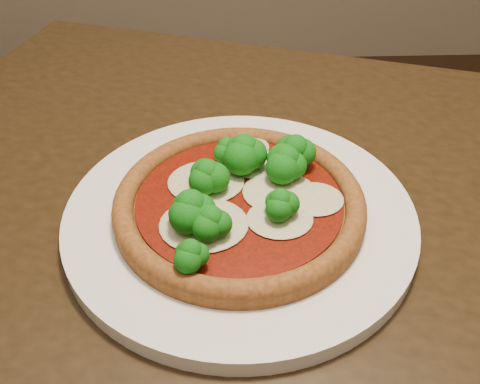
{
  "coord_description": "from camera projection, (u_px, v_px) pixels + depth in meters",
  "views": [
    {
      "loc": [
        0.01,
        -0.33,
        1.13
      ],
      "look_at": [
        0.02,
        0.07,
        0.79
      ],
      "focal_mm": 40.0,
      "sensor_mm": 36.0,
      "label": 1
    }
  ],
  "objects": [
    {
      "name": "dining_table",
      "position": [
        300.0,
        281.0,
        0.63
      ],
      "size": [
        1.25,
        1.06,
        0.75
      ],
      "rotation": [
        0.0,
        0.0,
        -0.32
      ],
      "color": "black",
      "rests_on": "floor"
    },
    {
      "name": "plate",
      "position": [
        240.0,
        215.0,
        0.55
      ],
      "size": [
        0.35,
        0.35,
        0.02
      ],
      "primitive_type": "cylinder",
      "color": "white",
      "rests_on": "dining_table"
    },
    {
      "name": "pizza",
      "position": [
        239.0,
        197.0,
        0.53
      ],
      "size": [
        0.25,
        0.25,
        0.06
      ],
      "rotation": [
        0.0,
        0.0,
        -0.16
      ],
      "color": "brown",
      "rests_on": "plate"
    }
  ]
}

